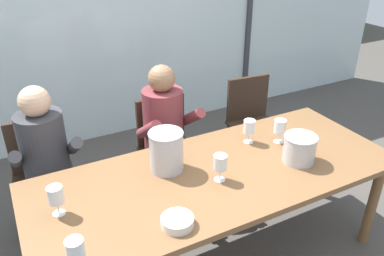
# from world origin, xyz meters

# --- Properties ---
(ground) EXTENTS (14.00, 14.00, 0.00)m
(ground) POSITION_xyz_m (0.00, 1.00, 0.00)
(ground) COLOR #4C4742
(window_glass_panel) EXTENTS (7.56, 0.03, 2.60)m
(window_glass_panel) POSITION_xyz_m (0.00, 2.16, 1.30)
(window_glass_panel) COLOR silver
(window_glass_panel) RESTS_ON ground
(window_mullion_right) EXTENTS (0.06, 0.06, 2.60)m
(window_mullion_right) POSITION_xyz_m (1.70, 2.14, 1.30)
(window_mullion_right) COLOR #38383D
(window_mullion_right) RESTS_ON ground
(dining_table) EXTENTS (2.36, 0.95, 0.74)m
(dining_table) POSITION_xyz_m (0.00, 0.00, 0.67)
(dining_table) COLOR brown
(dining_table) RESTS_ON ground
(chair_near_curtain) EXTENTS (0.47, 0.47, 0.88)m
(chair_near_curtain) POSITION_xyz_m (-0.96, 0.91, 0.51)
(chair_near_curtain) COLOR #332319
(chair_near_curtain) RESTS_ON ground
(chair_left_of_center) EXTENTS (0.45, 0.45, 0.88)m
(chair_left_of_center) POSITION_xyz_m (0.03, 0.86, 0.51)
(chair_left_of_center) COLOR #332319
(chair_left_of_center) RESTS_ON ground
(chair_center) EXTENTS (0.48, 0.48, 0.88)m
(chair_center) POSITION_xyz_m (0.93, 0.91, 0.51)
(chair_center) COLOR #332319
(chair_center) RESTS_ON ground
(person_charcoal_jacket) EXTENTS (0.46, 0.61, 1.19)m
(person_charcoal_jacket) POSITION_xyz_m (-0.92, 0.75, 0.68)
(person_charcoal_jacket) COLOR #38383D
(person_charcoal_jacket) RESTS_ON ground
(person_maroon_top) EXTENTS (0.48, 0.63, 1.19)m
(person_maroon_top) POSITION_xyz_m (-0.00, 0.75, 0.68)
(person_maroon_top) COLOR brown
(person_maroon_top) RESTS_ON ground
(ice_bucket_primary) EXTENTS (0.22, 0.22, 0.19)m
(ice_bucket_primary) POSITION_xyz_m (0.54, -0.13, 0.83)
(ice_bucket_primary) COLOR #B7B7BC
(ice_bucket_primary) RESTS_ON dining_table
(ice_bucket_secondary) EXTENTS (0.22, 0.22, 0.27)m
(ice_bucket_secondary) POSITION_xyz_m (-0.27, 0.18, 0.87)
(ice_bucket_secondary) COLOR #B7B7BC
(ice_bucket_secondary) RESTS_ON dining_table
(tasting_bowl) EXTENTS (0.17, 0.17, 0.05)m
(tasting_bowl) POSITION_xyz_m (-0.44, -0.32, 0.76)
(tasting_bowl) COLOR silver
(tasting_bowl) RESTS_ON dining_table
(wine_glass_by_left_taster) EXTENTS (0.08, 0.08, 0.17)m
(wine_glass_by_left_taster) POSITION_xyz_m (-0.03, -0.08, 0.86)
(wine_glass_by_left_taster) COLOR silver
(wine_glass_by_left_taster) RESTS_ON dining_table
(wine_glass_near_bucket) EXTENTS (0.08, 0.08, 0.17)m
(wine_glass_near_bucket) POSITION_xyz_m (-0.96, -0.38, 0.86)
(wine_glass_near_bucket) COLOR silver
(wine_glass_near_bucket) RESTS_ON dining_table
(wine_glass_center_pour) EXTENTS (0.08, 0.08, 0.17)m
(wine_glass_center_pour) POSITION_xyz_m (-0.96, 0.06, 0.86)
(wine_glass_center_pour) COLOR silver
(wine_glass_center_pour) RESTS_ON dining_table
(wine_glass_by_right_taster) EXTENTS (0.08, 0.08, 0.17)m
(wine_glass_by_right_taster) POSITION_xyz_m (0.58, 0.13, 0.86)
(wine_glass_by_right_taster) COLOR silver
(wine_glass_by_right_taster) RESTS_ON dining_table
(wine_glass_spare_empty) EXTENTS (0.08, 0.08, 0.17)m
(wine_glass_spare_empty) POSITION_xyz_m (0.39, 0.22, 0.86)
(wine_glass_spare_empty) COLOR silver
(wine_glass_spare_empty) RESTS_ON dining_table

